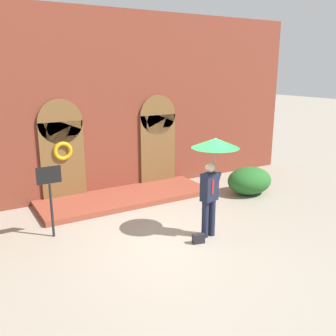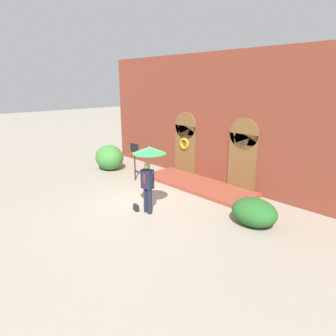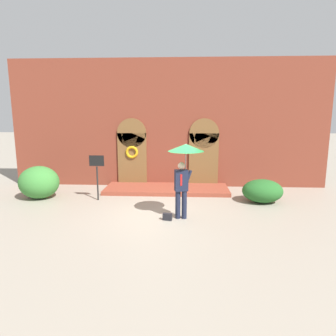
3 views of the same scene
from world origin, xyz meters
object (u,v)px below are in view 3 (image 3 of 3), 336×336
object	(u,v)px
shrub_left	(39,182)
shrub_right	(262,191)
sign_post	(97,170)
handbag	(167,217)
person_with_umbrella	(185,159)

from	to	relation	value
shrub_left	shrub_right	bearing A→B (deg)	-0.69
sign_post	shrub_right	xyz separation A→B (m)	(6.19, 0.02, -0.73)
handbag	shrub_right	xyz separation A→B (m)	(3.42, 2.08, 0.32)
handbag	shrub_right	size ratio (longest dim) A/B	0.19
person_with_umbrella	sign_post	distance (m)	3.85
shrub_left	shrub_right	world-z (taller)	shrub_left
person_with_umbrella	handbag	size ratio (longest dim) A/B	8.44
person_with_umbrella	shrub_right	distance (m)	3.76
handbag	sign_post	size ratio (longest dim) A/B	0.16
handbag	sign_post	world-z (taller)	sign_post
person_with_umbrella	handbag	xyz separation A→B (m)	(-0.52, -0.20, -1.80)
person_with_umbrella	sign_post	world-z (taller)	person_with_umbrella
person_with_umbrella	sign_post	bearing A→B (deg)	150.54
person_with_umbrella	shrub_right	xyz separation A→B (m)	(2.90, 1.88, -1.48)
shrub_right	shrub_left	bearing A→B (deg)	179.31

